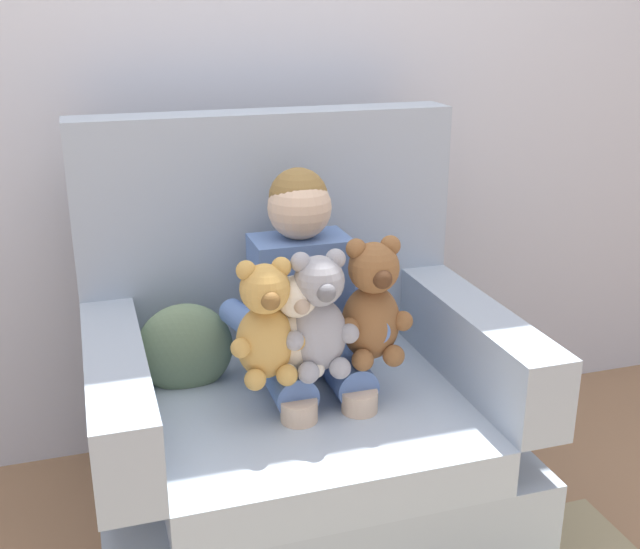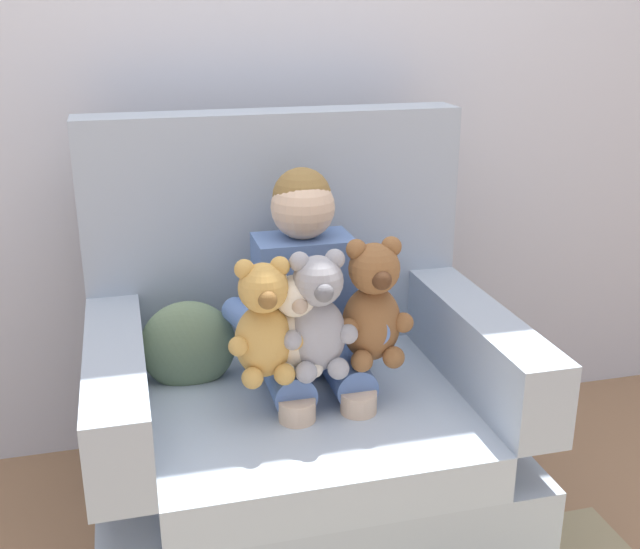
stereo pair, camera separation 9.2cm
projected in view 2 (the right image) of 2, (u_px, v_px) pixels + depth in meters
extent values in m
plane|color=#936D4C|center=(304.00, 529.00, 2.21)|extent=(8.00, 8.00, 0.00)
cube|color=silver|center=(252.00, 43.00, 2.37)|extent=(6.00, 0.10, 2.60)
cube|color=#9EADBC|center=(304.00, 482.00, 2.16)|extent=(1.09, 0.86, 0.32)
cube|color=#A6B6C6|center=(309.00, 426.00, 2.02)|extent=(0.81, 0.72, 0.12)
cube|color=#9EADBC|center=(274.00, 231.00, 2.27)|extent=(1.09, 0.14, 0.70)
cube|color=#9EADBC|center=(117.00, 390.00, 1.85)|extent=(0.14, 0.72, 0.21)
cube|color=#9EADBC|center=(480.00, 348.00, 2.08)|extent=(0.14, 0.72, 0.21)
cube|color=#597AB7|center=(304.00, 296.00, 2.11)|extent=(0.26, 0.16, 0.34)
sphere|color=beige|center=(303.00, 207.00, 2.03)|extent=(0.17, 0.17, 0.17)
sphere|color=olive|center=(302.00, 197.00, 2.03)|extent=(0.16, 0.16, 0.16)
cylinder|color=#597AB7|center=(286.00, 377.00, 2.03)|extent=(0.11, 0.26, 0.11)
cylinder|color=beige|center=(298.00, 452.00, 1.97)|extent=(0.09, 0.09, 0.30)
cylinder|color=#597AB7|center=(344.00, 370.00, 2.07)|extent=(0.11, 0.26, 0.11)
cylinder|color=beige|center=(358.00, 444.00, 2.00)|extent=(0.09, 0.09, 0.30)
cylinder|color=#597AB7|center=(254.00, 326.00, 1.97)|extent=(0.13, 0.27, 0.07)
cylinder|color=#597AB7|center=(373.00, 314.00, 2.05)|extent=(0.13, 0.27, 0.07)
ellipsoid|color=gold|center=(264.00, 341.00, 1.89)|extent=(0.14, 0.12, 0.19)
sphere|color=gold|center=(263.00, 288.00, 1.83)|extent=(0.12, 0.12, 0.12)
sphere|color=brown|center=(268.00, 300.00, 1.78)|extent=(0.05, 0.05, 0.05)
sphere|color=gold|center=(244.00, 269.00, 1.81)|extent=(0.05, 0.05, 0.05)
sphere|color=gold|center=(238.00, 346.00, 1.84)|extent=(0.05, 0.05, 0.05)
sphere|color=gold|center=(252.00, 378.00, 1.85)|extent=(0.05, 0.05, 0.05)
sphere|color=gold|center=(280.00, 266.00, 1.83)|extent=(0.05, 0.05, 0.05)
sphere|color=gold|center=(294.00, 340.00, 1.87)|extent=(0.05, 0.05, 0.05)
sphere|color=gold|center=(285.00, 374.00, 1.87)|extent=(0.05, 0.05, 0.05)
ellipsoid|color=#9E9EA3|center=(317.00, 335.00, 1.92)|extent=(0.15, 0.12, 0.19)
sphere|color=#9E9EA3|center=(318.00, 281.00, 1.86)|extent=(0.12, 0.12, 0.12)
sphere|color=slate|center=(324.00, 293.00, 1.81)|extent=(0.05, 0.05, 0.05)
sphere|color=#9E9EA3|center=(299.00, 262.00, 1.84)|extent=(0.05, 0.05, 0.05)
sphere|color=#9E9EA3|center=(292.00, 340.00, 1.86)|extent=(0.05, 0.05, 0.05)
sphere|color=#9E9EA3|center=(306.00, 372.00, 1.88)|extent=(0.05, 0.05, 0.05)
sphere|color=#9E9EA3|center=(335.00, 259.00, 1.86)|extent=(0.05, 0.05, 0.05)
sphere|color=#9E9EA3|center=(348.00, 334.00, 1.90)|extent=(0.05, 0.05, 0.05)
sphere|color=#9E9EA3|center=(338.00, 369.00, 1.90)|extent=(0.05, 0.05, 0.05)
ellipsoid|color=brown|center=(371.00, 323.00, 1.98)|extent=(0.15, 0.13, 0.20)
sphere|color=brown|center=(374.00, 269.00, 1.91)|extent=(0.13, 0.13, 0.13)
sphere|color=#4C2D19|center=(382.00, 280.00, 1.86)|extent=(0.05, 0.05, 0.05)
sphere|color=brown|center=(356.00, 249.00, 1.89)|extent=(0.05, 0.05, 0.05)
sphere|color=brown|center=(348.00, 328.00, 1.92)|extent=(0.05, 0.05, 0.05)
sphere|color=brown|center=(362.00, 361.00, 1.94)|extent=(0.06, 0.06, 0.06)
sphere|color=brown|center=(391.00, 247.00, 1.91)|extent=(0.05, 0.05, 0.05)
sphere|color=brown|center=(403.00, 323.00, 1.96)|extent=(0.05, 0.05, 0.05)
sphere|color=brown|center=(394.00, 357.00, 1.96)|extent=(0.06, 0.06, 0.06)
ellipsoid|color=silver|center=(295.00, 340.00, 1.92)|extent=(0.12, 0.10, 0.16)
sphere|color=silver|center=(295.00, 296.00, 1.87)|extent=(0.10, 0.10, 0.10)
sphere|color=tan|center=(300.00, 306.00, 1.83)|extent=(0.04, 0.04, 0.04)
sphere|color=silver|center=(280.00, 280.00, 1.85)|extent=(0.04, 0.04, 0.04)
sphere|color=silver|center=(274.00, 345.00, 1.88)|extent=(0.04, 0.04, 0.04)
sphere|color=silver|center=(286.00, 372.00, 1.89)|extent=(0.05, 0.05, 0.05)
sphere|color=silver|center=(309.00, 278.00, 1.87)|extent=(0.04, 0.04, 0.04)
sphere|color=silver|center=(321.00, 340.00, 1.91)|extent=(0.04, 0.04, 0.04)
sphere|color=silver|center=(313.00, 369.00, 1.91)|extent=(0.05, 0.05, 0.05)
ellipsoid|color=slate|center=(188.00, 346.00, 2.11)|extent=(0.26, 0.13, 0.26)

